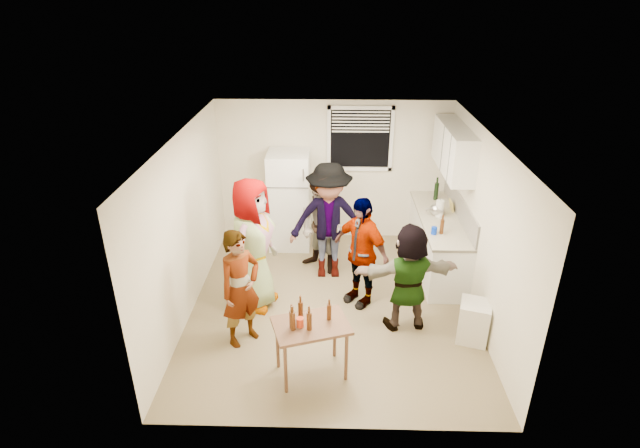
{
  "coord_description": "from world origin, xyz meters",
  "views": [
    {
      "loc": [
        -0.01,
        -6.05,
        4.2
      ],
      "look_at": [
        -0.18,
        0.31,
        1.15
      ],
      "focal_mm": 28.0,
      "sensor_mm": 36.0,
      "label": 1
    }
  ],
  "objects_px": {
    "guest_stripe": "(245,339)",
    "kettle": "(436,215)",
    "refrigerator": "(290,200)",
    "beer_bottle_counter": "(441,233)",
    "red_cup": "(300,326)",
    "guest_back_left": "(322,269)",
    "guest_back_right": "(328,274)",
    "serving_table": "(312,373)",
    "wine_bottle": "(435,199)",
    "blue_cup": "(434,234)",
    "guest_grey": "(256,303)",
    "guest_black": "(359,301)",
    "beer_bottle_table": "(329,319)",
    "trash_bin": "(473,323)",
    "guest_orange": "(404,325)"
  },
  "relations": [
    {
      "from": "guest_back_left",
      "to": "guest_back_right",
      "type": "height_order",
      "value": "guest_back_right"
    },
    {
      "from": "trash_bin",
      "to": "guest_black",
      "type": "bearing_deg",
      "value": 149.65
    },
    {
      "from": "serving_table",
      "to": "beer_bottle_table",
      "type": "bearing_deg",
      "value": 25.86
    },
    {
      "from": "trash_bin",
      "to": "beer_bottle_table",
      "type": "relative_size",
      "value": 2.7
    },
    {
      "from": "wine_bottle",
      "to": "beer_bottle_counter",
      "type": "xyz_separation_m",
      "value": [
        -0.15,
        -1.3,
        0.0
      ]
    },
    {
      "from": "guest_stripe",
      "to": "kettle",
      "type": "bearing_deg",
      "value": -10.21
    },
    {
      "from": "wine_bottle",
      "to": "guest_orange",
      "type": "xyz_separation_m",
      "value": [
        -0.75,
        -2.31,
        -0.9
      ]
    },
    {
      "from": "guest_back_right",
      "to": "guest_back_left",
      "type": "bearing_deg",
      "value": 127.75
    },
    {
      "from": "kettle",
      "to": "red_cup",
      "type": "bearing_deg",
      "value": -129.22
    },
    {
      "from": "kettle",
      "to": "guest_back_left",
      "type": "relative_size",
      "value": 0.17
    },
    {
      "from": "refrigerator",
      "to": "kettle",
      "type": "relative_size",
      "value": 6.47
    },
    {
      "from": "refrigerator",
      "to": "wine_bottle",
      "type": "bearing_deg",
      "value": -0.53
    },
    {
      "from": "refrigerator",
      "to": "beer_bottle_counter",
      "type": "xyz_separation_m",
      "value": [
        2.35,
        -1.32,
        0.05
      ]
    },
    {
      "from": "guest_grey",
      "to": "guest_orange",
      "type": "xyz_separation_m",
      "value": [
        2.1,
        -0.46,
        0.0
      ]
    },
    {
      "from": "blue_cup",
      "to": "guest_black",
      "type": "relative_size",
      "value": 0.07
    },
    {
      "from": "trash_bin",
      "to": "guest_stripe",
      "type": "bearing_deg",
      "value": -178.32
    },
    {
      "from": "beer_bottle_counter",
      "to": "guest_grey",
      "type": "distance_m",
      "value": 2.9
    },
    {
      "from": "serving_table",
      "to": "guest_back_right",
      "type": "xyz_separation_m",
      "value": [
        0.18,
        2.28,
        0.0
      ]
    },
    {
      "from": "refrigerator",
      "to": "guest_orange",
      "type": "xyz_separation_m",
      "value": [
        1.75,
        -2.34,
        -0.85
      ]
    },
    {
      "from": "kettle",
      "to": "trash_bin",
      "type": "xyz_separation_m",
      "value": [
        0.19,
        -1.95,
        -0.65
      ]
    },
    {
      "from": "serving_table",
      "to": "kettle",
      "type": "bearing_deg",
      "value": 54.51
    },
    {
      "from": "red_cup",
      "to": "guest_orange",
      "type": "relative_size",
      "value": 0.07
    },
    {
      "from": "guest_grey",
      "to": "guest_black",
      "type": "distance_m",
      "value": 1.5
    },
    {
      "from": "trash_bin",
      "to": "guest_back_right",
      "type": "height_order",
      "value": "trash_bin"
    },
    {
      "from": "kettle",
      "to": "serving_table",
      "type": "bearing_deg",
      "value": -127.95
    },
    {
      "from": "wine_bottle",
      "to": "serving_table",
      "type": "distance_m",
      "value": 3.94
    },
    {
      "from": "serving_table",
      "to": "guest_grey",
      "type": "height_order",
      "value": "serving_table"
    },
    {
      "from": "guest_back_right",
      "to": "guest_black",
      "type": "xyz_separation_m",
      "value": [
        0.46,
        -0.74,
        0.0
      ]
    },
    {
      "from": "kettle",
      "to": "guest_black",
      "type": "xyz_separation_m",
      "value": [
        -1.25,
        -1.11,
        -0.9
      ]
    },
    {
      "from": "blue_cup",
      "to": "red_cup",
      "type": "relative_size",
      "value": 0.99
    },
    {
      "from": "wine_bottle",
      "to": "red_cup",
      "type": "bearing_deg",
      "value": -122.38
    },
    {
      "from": "refrigerator",
      "to": "red_cup",
      "type": "distance_m",
      "value": 3.37
    },
    {
      "from": "guest_grey",
      "to": "blue_cup",
      "type": "bearing_deg",
      "value": -60.14
    },
    {
      "from": "red_cup",
      "to": "guest_back_left",
      "type": "distance_m",
      "value": 2.57
    },
    {
      "from": "refrigerator",
      "to": "wine_bottle",
      "type": "height_order",
      "value": "refrigerator"
    },
    {
      "from": "guest_black",
      "to": "red_cup",
      "type": "bearing_deg",
      "value": -71.21
    },
    {
      "from": "blue_cup",
      "to": "serving_table",
      "type": "height_order",
      "value": "blue_cup"
    },
    {
      "from": "blue_cup",
      "to": "guest_stripe",
      "type": "relative_size",
      "value": 0.07
    },
    {
      "from": "refrigerator",
      "to": "guest_back_left",
      "type": "bearing_deg",
      "value": -56.95
    },
    {
      "from": "guest_back_left",
      "to": "guest_black",
      "type": "distance_m",
      "value": 1.05
    },
    {
      "from": "guest_back_right",
      "to": "guest_grey",
      "type": "bearing_deg",
      "value": -142.51
    },
    {
      "from": "blue_cup",
      "to": "trash_bin",
      "type": "xyz_separation_m",
      "value": [
        0.35,
        -1.27,
        -0.65
      ]
    },
    {
      "from": "blue_cup",
      "to": "beer_bottle_table",
      "type": "xyz_separation_m",
      "value": [
        -1.52,
        -1.87,
        -0.18
      ]
    },
    {
      "from": "beer_bottle_counter",
      "to": "guest_orange",
      "type": "xyz_separation_m",
      "value": [
        -0.6,
        -1.02,
        -0.9
      ]
    },
    {
      "from": "wine_bottle",
      "to": "guest_black",
      "type": "xyz_separation_m",
      "value": [
        -1.35,
        -1.75,
        -0.9
      ]
    },
    {
      "from": "beer_bottle_table",
      "to": "guest_black",
      "type": "relative_size",
      "value": 0.13
    },
    {
      "from": "beer_bottle_table",
      "to": "red_cup",
      "type": "bearing_deg",
      "value": -156.53
    },
    {
      "from": "guest_back_right",
      "to": "wine_bottle",
      "type": "bearing_deg",
      "value": 27.23
    },
    {
      "from": "trash_bin",
      "to": "guest_back_left",
      "type": "bearing_deg",
      "value": 139.38
    },
    {
      "from": "trash_bin",
      "to": "serving_table",
      "type": "height_order",
      "value": "trash_bin"
    }
  ]
}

